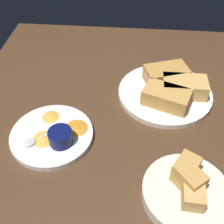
% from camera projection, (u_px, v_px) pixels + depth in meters
% --- Properties ---
extents(ground_plane, '(1.10, 1.10, 0.03)m').
position_uv_depth(ground_plane, '(147.00, 128.00, 0.79)').
color(ground_plane, '#4C331E').
extents(plate_sandwich_main, '(0.29, 0.29, 0.02)m').
position_uv_depth(plate_sandwich_main, '(165.00, 93.00, 0.87)').
color(plate_sandwich_main, white).
rests_on(plate_sandwich_main, ground_plane).
extents(sandwich_half_near, '(0.15, 0.12, 0.05)m').
position_uv_depth(sandwich_half_near, '(166.00, 97.00, 0.81)').
color(sandwich_half_near, tan).
rests_on(sandwich_half_near, plate_sandwich_main).
extents(sandwich_half_far, '(0.13, 0.08, 0.05)m').
position_uv_depth(sandwich_half_far, '(185.00, 87.00, 0.84)').
color(sandwich_half_far, tan).
rests_on(sandwich_half_far, plate_sandwich_main).
extents(sandwich_half_extra, '(0.15, 0.12, 0.05)m').
position_uv_depth(sandwich_half_extra, '(166.00, 74.00, 0.88)').
color(sandwich_half_extra, '#C68C42').
rests_on(sandwich_half_extra, plate_sandwich_main).
extents(ramekin_dark_sauce, '(0.07, 0.07, 0.04)m').
position_uv_depth(ramekin_dark_sauce, '(169.00, 74.00, 0.89)').
color(ramekin_dark_sauce, navy).
rests_on(ramekin_dark_sauce, plate_sandwich_main).
extents(spoon_by_dark_ramekin, '(0.02, 0.10, 0.01)m').
position_uv_depth(spoon_by_dark_ramekin, '(169.00, 89.00, 0.86)').
color(spoon_by_dark_ramekin, silver).
rests_on(spoon_by_dark_ramekin, plate_sandwich_main).
extents(plate_chips_companion, '(0.22, 0.22, 0.02)m').
position_uv_depth(plate_chips_companion, '(52.00, 135.00, 0.74)').
color(plate_chips_companion, white).
rests_on(plate_chips_companion, ground_plane).
extents(ramekin_light_gravy, '(0.06, 0.06, 0.04)m').
position_uv_depth(ramekin_light_gravy, '(60.00, 137.00, 0.70)').
color(ramekin_light_gravy, '#0C144C').
rests_on(ramekin_light_gravy, plate_chips_companion).
extents(spoon_by_gravy_ramekin, '(0.08, 0.08, 0.01)m').
position_uv_depth(spoon_by_gravy_ramekin, '(35.00, 140.00, 0.72)').
color(spoon_by_gravy_ramekin, silver).
rests_on(spoon_by_gravy_ramekin, plate_chips_companion).
extents(plantain_chip_scatter, '(0.15, 0.14, 0.01)m').
position_uv_depth(plantain_chip_scatter, '(61.00, 128.00, 0.75)').
color(plantain_chip_scatter, orange).
rests_on(plantain_chip_scatter, plate_chips_companion).
extents(bread_basket_rear, '(0.19, 0.19, 0.08)m').
position_uv_depth(bread_basket_rear, '(187.00, 190.00, 0.61)').
color(bread_basket_rear, silver).
rests_on(bread_basket_rear, ground_plane).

